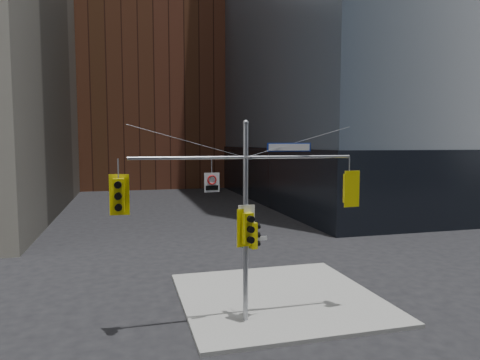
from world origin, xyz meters
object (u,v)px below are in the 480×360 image
signal_assembly (246,202)px  regulatory_sign_arm (212,182)px  traffic_light_west_arm (119,195)px  traffic_light_east_arm (349,188)px  traffic_light_pole_side (254,235)px  traffic_light_pole_front (248,228)px  street_sign_blade (289,147)px

signal_assembly → regulatory_sign_arm: size_ratio=11.94×
regulatory_sign_arm → traffic_light_west_arm: bearing=173.2°
traffic_light_west_arm → traffic_light_east_arm: bearing=4.8°
regulatory_sign_arm → traffic_light_east_arm: bearing=-5.9°
traffic_light_pole_side → signal_assembly: bearing=81.9°
traffic_light_pole_front → street_sign_blade: bearing=-4.6°
traffic_light_pole_side → street_sign_blade: bearing=-101.2°
regulatory_sign_arm → street_sign_blade: bearing=-5.6°
traffic_light_east_arm → street_sign_blade: (-2.42, 0.00, 1.55)m
traffic_light_east_arm → traffic_light_pole_front: (-4.03, -0.27, -1.26)m
traffic_light_pole_front → regulatory_sign_arm: regulatory_sign_arm is taller
traffic_light_pole_front → signal_assembly: bearing=75.5°
signal_assembly → traffic_light_west_arm: 4.30m
signal_assembly → street_sign_blade: signal_assembly is taller
traffic_light_pole_front → traffic_light_west_arm: bearing=162.1°
signal_assembly → traffic_light_east_arm: 4.05m
traffic_light_west_arm → traffic_light_pole_front: (4.28, -0.28, -1.26)m
traffic_light_west_arm → street_sign_blade: street_sign_blade is taller
traffic_light_east_arm → traffic_light_pole_side: traffic_light_east_arm is taller
signal_assembly → traffic_light_east_arm: bearing=0.0°
traffic_light_east_arm → regulatory_sign_arm: size_ratio=2.02×
traffic_light_east_arm → traffic_light_pole_side: (-3.71, 0.01, -1.58)m
signal_assembly → traffic_light_east_arm: size_ratio=5.92×
traffic_light_west_arm → traffic_light_pole_side: traffic_light_west_arm is taller
traffic_light_west_arm → traffic_light_pole_front: 4.47m
regulatory_sign_arm → traffic_light_pole_front: bearing=-17.7°
street_sign_blade → traffic_light_west_arm: bearing=-174.8°
traffic_light_west_arm → traffic_light_pole_front: size_ratio=1.01×
traffic_light_west_arm → traffic_light_pole_side: 4.87m
signal_assembly → traffic_light_pole_side: 1.24m
signal_assembly → street_sign_blade: 2.52m
traffic_light_pole_side → traffic_light_pole_front: bearing=120.6°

